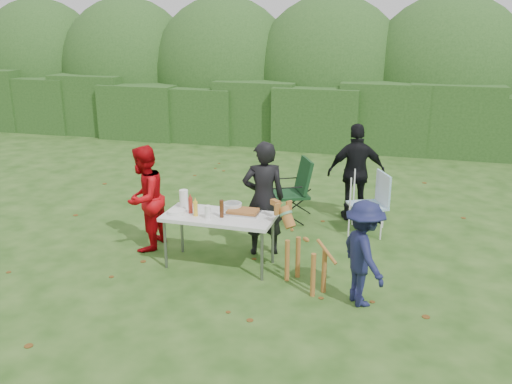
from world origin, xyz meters
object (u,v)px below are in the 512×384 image
(mustard_bottle, at_px, (196,209))
(ketchup_bottle, at_px, (190,205))
(person_cook, at_px, (264,199))
(child, at_px, (364,254))
(beer_bottle, at_px, (222,209))
(person_black_puffy, at_px, (356,172))
(paper_towel_roll, at_px, (184,199))
(person_red_jacket, at_px, (144,198))
(camping_chair, at_px, (289,191))
(folding_table, at_px, (219,219))
(dog, at_px, (306,251))
(lawn_chair, at_px, (367,203))

(mustard_bottle, height_order, ketchup_bottle, ketchup_bottle)
(person_cook, distance_m, child, 1.89)
(person_cook, height_order, beer_bottle, person_cook)
(person_black_puffy, xyz_separation_m, paper_towel_roll, (-2.15, -2.24, 0.05))
(ketchup_bottle, bearing_deg, beer_bottle, -5.38)
(person_red_jacket, distance_m, camping_chair, 2.46)
(camping_chair, bearing_deg, person_cook, 60.07)
(camping_chair, xyz_separation_m, ketchup_bottle, (-0.93, -1.99, 0.31))
(folding_table, distance_m, person_cook, 0.76)
(person_cook, bearing_deg, folding_table, 30.02)
(person_black_puffy, xyz_separation_m, dog, (-0.33, -2.67, -0.34))
(person_cook, xyz_separation_m, dog, (0.79, -0.87, -0.34))
(mustard_bottle, distance_m, beer_bottle, 0.36)
(person_red_jacket, height_order, ketchup_bottle, person_red_jacket)
(child, distance_m, camping_chair, 2.88)
(person_black_puffy, distance_m, mustard_bottle, 3.12)
(child, height_order, ketchup_bottle, child)
(dog, height_order, ketchup_bottle, dog)
(camping_chair, relative_size, beer_bottle, 4.52)
(person_red_jacket, bearing_deg, paper_towel_roll, 80.97)
(dog, xyz_separation_m, ketchup_bottle, (-1.65, 0.26, 0.36))
(child, xyz_separation_m, ketchup_bottle, (-2.38, 0.50, 0.21))
(paper_towel_roll, bearing_deg, ketchup_bottle, -45.20)
(person_cook, bearing_deg, ketchup_bottle, 13.65)
(person_cook, xyz_separation_m, camping_chair, (0.07, 1.37, -0.29))
(person_red_jacket, height_order, dog, person_red_jacket)
(beer_bottle, bearing_deg, mustard_bottle, -173.00)
(folding_table, distance_m, paper_towel_roll, 0.62)
(person_cook, bearing_deg, child, 122.24)
(folding_table, relative_size, dog, 1.46)
(mustard_bottle, height_order, beer_bottle, beer_bottle)
(dog, distance_m, mustard_bottle, 1.59)
(camping_chair, distance_m, lawn_chair, 1.31)
(folding_table, bearing_deg, person_cook, 51.68)
(person_cook, relative_size, beer_bottle, 6.93)
(child, distance_m, paper_towel_roll, 2.65)
(child, height_order, camping_chair, child)
(child, bearing_deg, person_red_jacket, 44.18)
(camping_chair, relative_size, ketchup_bottle, 4.93)
(folding_table, relative_size, person_black_puffy, 0.91)
(ketchup_bottle, bearing_deg, child, -11.77)
(person_red_jacket, relative_size, child, 1.21)
(person_red_jacket, height_order, camping_chair, person_red_jacket)
(person_black_puffy, height_order, beer_bottle, person_black_puffy)
(mustard_bottle, relative_size, beer_bottle, 0.83)
(paper_towel_roll, bearing_deg, dog, -13.28)
(beer_bottle, bearing_deg, lawn_chair, 46.98)
(person_black_puffy, bearing_deg, dog, 65.90)
(person_cook, distance_m, camping_chair, 1.41)
(person_red_jacket, relative_size, dog, 1.51)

